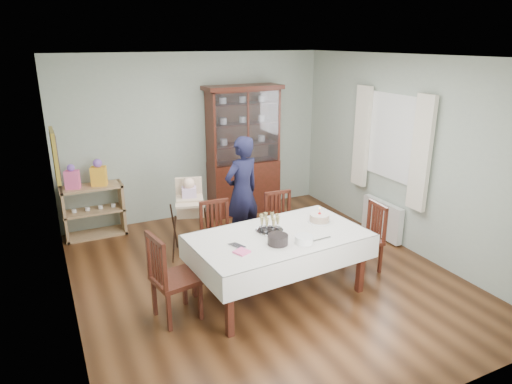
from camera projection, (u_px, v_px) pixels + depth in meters
floor at (264, 276)px, 5.85m from camera, size 5.00×5.00×0.00m
room_shell at (245, 137)px, 5.76m from camera, size 5.00×5.00×5.00m
dining_table at (279, 264)px, 5.33m from camera, size 2.08×1.29×0.76m
china_cabinet at (244, 149)px, 7.73m from camera, size 1.30×0.48×2.18m
sideboard at (94, 211)px, 6.94m from camera, size 0.90×0.38×0.80m
picture_frame at (55, 155)px, 5.09m from camera, size 0.04×0.48×0.58m
window at (393, 137)px, 6.53m from camera, size 0.04×1.02×1.22m
curtain_left at (421, 154)px, 6.01m from camera, size 0.07×0.30×1.55m
curtain_right at (362, 137)px, 7.06m from camera, size 0.07×0.30×1.55m
radiator at (382, 219)px, 6.90m from camera, size 0.10×0.80×0.55m
chair_far_left at (219, 251)px, 5.92m from camera, size 0.43×0.43×0.92m
chair_far_right at (282, 238)px, 6.31m from camera, size 0.43×0.43×0.90m
chair_end_left at (175, 293)px, 4.88m from camera, size 0.52×0.52×1.00m
chair_end_right at (364, 250)px, 5.95m from camera, size 0.43×0.43×0.89m
woman at (242, 192)px, 6.51m from camera, size 0.68×0.54×1.62m
high_chair at (191, 224)px, 6.36m from camera, size 0.61×0.61×1.11m
champagne_tray at (270, 226)px, 5.29m from camera, size 0.33×0.33×0.20m
birthday_cake at (319, 218)px, 5.56m from camera, size 0.28×0.28×0.19m
plate_stack_dark at (278, 240)px, 4.96m from camera, size 0.28×0.28×0.11m
plate_stack_white at (304, 240)px, 4.98m from camera, size 0.22×0.22×0.09m
napkin_stack at (242, 252)px, 4.77m from camera, size 0.19×0.19×0.02m
cutlery at (234, 246)px, 4.90m from camera, size 0.18×0.21×0.01m
cake_knife at (320, 239)px, 5.08m from camera, size 0.29×0.04×0.01m
gift_bag_pink at (72, 178)px, 6.64m from camera, size 0.23×0.18×0.37m
gift_bag_orange at (99, 174)px, 6.79m from camera, size 0.26×0.21×0.41m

